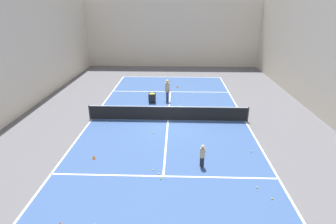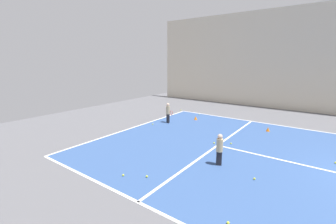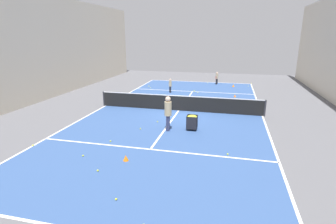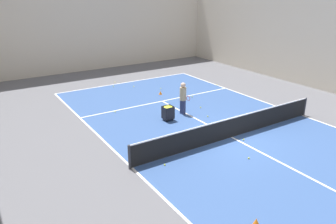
{
  "view_description": "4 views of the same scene",
  "coord_description": "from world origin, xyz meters",
  "px_view_note": "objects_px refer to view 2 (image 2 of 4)",
  "views": [
    {
      "loc": [
        0.55,
        -16.08,
        7.25
      ],
      "look_at": [
        0.0,
        0.0,
        0.61
      ],
      "focal_mm": 28.0,
      "sensor_mm": 36.0,
      "label": 1
    },
    {
      "loc": [
        9.03,
        -2.4,
        3.7
      ],
      "look_at": [
        -1.81,
        -10.3,
        0.68
      ],
      "focal_mm": 24.0,
      "sensor_mm": 36.0,
      "label": 2
    },
    {
      "loc": [
        -3.15,
        16.08,
        4.71
      ],
      "look_at": [
        -0.18,
        3.74,
        0.99
      ],
      "focal_mm": 28.0,
      "sensor_mm": 36.0,
      "label": 3
    },
    {
      "loc": [
        -9.97,
        -10.07,
        6.51
      ],
      "look_at": [
        -1.37,
        3.39,
        0.46
      ],
      "focal_mm": 35.0,
      "sensor_mm": 36.0,
      "label": 4
    }
  ],
  "objects_px": {
    "child_midcourt": "(220,147)",
    "training_cone_0": "(196,118)",
    "player_near_baseline": "(168,112)",
    "training_cone_1": "(268,129)"
  },
  "relations": [
    {
      "from": "child_midcourt",
      "to": "training_cone_0",
      "type": "bearing_deg",
      "value": 96.97
    },
    {
      "from": "child_midcourt",
      "to": "training_cone_0",
      "type": "xyz_separation_m",
      "value": [
        -5.26,
        -3.9,
        -0.56
      ]
    },
    {
      "from": "training_cone_0",
      "to": "player_near_baseline",
      "type": "bearing_deg",
      "value": -31.98
    },
    {
      "from": "player_near_baseline",
      "to": "training_cone_1",
      "type": "relative_size",
      "value": 5.54
    },
    {
      "from": "player_near_baseline",
      "to": "training_cone_1",
      "type": "bearing_deg",
      "value": 41.15
    },
    {
      "from": "player_near_baseline",
      "to": "training_cone_0",
      "type": "distance_m",
      "value": 2.02
    },
    {
      "from": "training_cone_0",
      "to": "training_cone_1",
      "type": "xyz_separation_m",
      "value": [
        -0.13,
        4.39,
        -0.01
      ]
    },
    {
      "from": "training_cone_0",
      "to": "training_cone_1",
      "type": "relative_size",
      "value": 1.09
    },
    {
      "from": "child_midcourt",
      "to": "training_cone_1",
      "type": "relative_size",
      "value": 5.34
    },
    {
      "from": "player_near_baseline",
      "to": "child_midcourt",
      "type": "bearing_deg",
      "value": -13.28
    }
  ]
}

